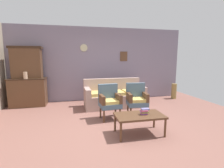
{
  "coord_description": "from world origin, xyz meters",
  "views": [
    {
      "loc": [
        -0.87,
        -3.51,
        1.56
      ],
      "look_at": [
        0.09,
        0.97,
        0.85
      ],
      "focal_mm": 26.15,
      "sensor_mm": 36.0,
      "label": 1
    }
  ],
  "objects_px": {
    "armchair_near_cabinet": "(137,98)",
    "coffee_table": "(139,117)",
    "armchair_near_couch_end": "(109,100)",
    "book_stack_on_table": "(144,111)",
    "vase_on_cabinet": "(25,75)",
    "floor_vase_by_wall": "(174,91)",
    "floral_couch": "(114,96)",
    "side_cabinet": "(28,92)"
  },
  "relations": [
    {
      "from": "side_cabinet",
      "to": "floral_couch",
      "type": "distance_m",
      "value": 2.85
    },
    {
      "from": "armchair_near_couch_end",
      "to": "book_stack_on_table",
      "type": "relative_size",
      "value": 5.02
    },
    {
      "from": "armchair_near_cabinet",
      "to": "book_stack_on_table",
      "type": "distance_m",
      "value": 1.07
    },
    {
      "from": "floral_couch",
      "to": "vase_on_cabinet",
      "type": "bearing_deg",
      "value": 170.77
    },
    {
      "from": "armchair_near_couch_end",
      "to": "vase_on_cabinet",
      "type": "bearing_deg",
      "value": 147.5
    },
    {
      "from": "floral_couch",
      "to": "armchair_near_cabinet",
      "type": "bearing_deg",
      "value": -70.12
    },
    {
      "from": "floral_couch",
      "to": "book_stack_on_table",
      "type": "height_order",
      "value": "floral_couch"
    },
    {
      "from": "armchair_near_couch_end",
      "to": "book_stack_on_table",
      "type": "distance_m",
      "value": 1.15
    },
    {
      "from": "armchair_near_cabinet",
      "to": "floor_vase_by_wall",
      "type": "height_order",
      "value": "armchair_near_cabinet"
    },
    {
      "from": "book_stack_on_table",
      "to": "floor_vase_by_wall",
      "type": "height_order",
      "value": "floor_vase_by_wall"
    },
    {
      "from": "floral_couch",
      "to": "floor_vase_by_wall",
      "type": "distance_m",
      "value": 2.59
    },
    {
      "from": "side_cabinet",
      "to": "vase_on_cabinet",
      "type": "distance_m",
      "value": 0.6
    },
    {
      "from": "side_cabinet",
      "to": "armchair_near_couch_end",
      "type": "bearing_deg",
      "value": -35.43
    },
    {
      "from": "armchair_near_cabinet",
      "to": "coffee_table",
      "type": "distance_m",
      "value": 1.1
    },
    {
      "from": "book_stack_on_table",
      "to": "armchair_near_couch_end",
      "type": "bearing_deg",
      "value": 117.83
    },
    {
      "from": "vase_on_cabinet",
      "to": "floral_couch",
      "type": "distance_m",
      "value": 2.9
    },
    {
      "from": "floral_couch",
      "to": "floor_vase_by_wall",
      "type": "bearing_deg",
      "value": 11.79
    },
    {
      "from": "side_cabinet",
      "to": "coffee_table",
      "type": "relative_size",
      "value": 1.16
    },
    {
      "from": "coffee_table",
      "to": "book_stack_on_table",
      "type": "xyz_separation_m",
      "value": [
        0.11,
        -0.0,
        0.11
      ]
    },
    {
      "from": "armchair_near_cabinet",
      "to": "coffee_table",
      "type": "bearing_deg",
      "value": -107.63
    },
    {
      "from": "coffee_table",
      "to": "floor_vase_by_wall",
      "type": "distance_m",
      "value": 3.61
    },
    {
      "from": "armchair_near_couch_end",
      "to": "book_stack_on_table",
      "type": "xyz_separation_m",
      "value": [
        0.54,
        -1.02,
        -0.01
      ]
    },
    {
      "from": "armchair_near_couch_end",
      "to": "floor_vase_by_wall",
      "type": "height_order",
      "value": "armchair_near_couch_end"
    },
    {
      "from": "book_stack_on_table",
      "to": "floral_couch",
      "type": "bearing_deg",
      "value": 94.37
    },
    {
      "from": "coffee_table",
      "to": "book_stack_on_table",
      "type": "relative_size",
      "value": 5.58
    },
    {
      "from": "side_cabinet",
      "to": "floral_couch",
      "type": "bearing_deg",
      "value": -12.78
    },
    {
      "from": "vase_on_cabinet",
      "to": "book_stack_on_table",
      "type": "distance_m",
      "value": 3.93
    },
    {
      "from": "vase_on_cabinet",
      "to": "floor_vase_by_wall",
      "type": "xyz_separation_m",
      "value": [
        5.32,
        0.08,
        -0.75
      ]
    },
    {
      "from": "vase_on_cabinet",
      "to": "book_stack_on_table",
      "type": "height_order",
      "value": "vase_on_cabinet"
    },
    {
      "from": "vase_on_cabinet",
      "to": "book_stack_on_table",
      "type": "relative_size",
      "value": 1.26
    },
    {
      "from": "armchair_near_cabinet",
      "to": "coffee_table",
      "type": "xyz_separation_m",
      "value": [
        -0.33,
        -1.04,
        -0.12
      ]
    },
    {
      "from": "vase_on_cabinet",
      "to": "floor_vase_by_wall",
      "type": "height_order",
      "value": "vase_on_cabinet"
    },
    {
      "from": "side_cabinet",
      "to": "coffee_table",
      "type": "distance_m",
      "value": 3.93
    },
    {
      "from": "book_stack_on_table",
      "to": "vase_on_cabinet",
      "type": "bearing_deg",
      "value": 139.07
    },
    {
      "from": "side_cabinet",
      "to": "book_stack_on_table",
      "type": "xyz_separation_m",
      "value": [
        2.94,
        -2.73,
        0.02
      ]
    },
    {
      "from": "side_cabinet",
      "to": "vase_on_cabinet",
      "type": "height_order",
      "value": "vase_on_cabinet"
    },
    {
      "from": "side_cabinet",
      "to": "coffee_table",
      "type": "xyz_separation_m",
      "value": [
        2.83,
        -2.72,
        -0.09
      ]
    },
    {
      "from": "armchair_near_couch_end",
      "to": "coffee_table",
      "type": "distance_m",
      "value": 1.11
    },
    {
      "from": "armchair_near_cabinet",
      "to": "book_stack_on_table",
      "type": "height_order",
      "value": "armchair_near_cabinet"
    },
    {
      "from": "vase_on_cabinet",
      "to": "coffee_table",
      "type": "height_order",
      "value": "vase_on_cabinet"
    },
    {
      "from": "coffee_table",
      "to": "floor_vase_by_wall",
      "type": "relative_size",
      "value": 1.7
    },
    {
      "from": "armchair_near_cabinet",
      "to": "vase_on_cabinet",
      "type": "bearing_deg",
      "value": 154.52
    }
  ]
}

